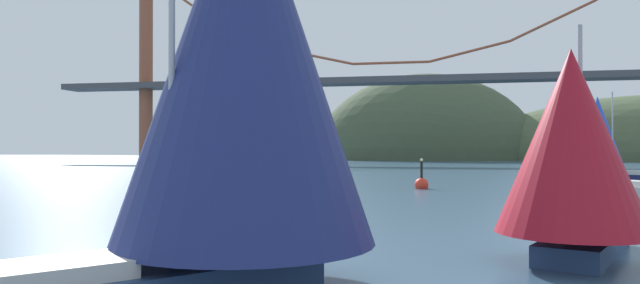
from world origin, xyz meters
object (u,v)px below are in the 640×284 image
at_px(sailboat_crimson_sail, 572,149).
at_px(sailboat_navy_sail, 240,58).
at_px(channel_buoy, 422,184).
at_px(sailboat_blue_spinnaker, 599,135).

bearing_deg(sailboat_crimson_sail, sailboat_navy_sail, -151.14).
xyz_separation_m(sailboat_navy_sail, channel_buoy, (2.97, 33.82, -5.08)).
xyz_separation_m(sailboat_blue_spinnaker, sailboat_crimson_sail, (-10.62, -41.41, -1.07)).
height_order(sailboat_navy_sail, sailboat_crimson_sail, sailboat_navy_sail).
bearing_deg(channel_buoy, sailboat_blue_spinnaker, 37.32).
xyz_separation_m(sailboat_navy_sail, sailboat_blue_spinnaker, (18.90, 45.97, -1.09)).
relative_size(sailboat_blue_spinnaker, sailboat_crimson_sail, 1.12).
height_order(sailboat_navy_sail, sailboat_blue_spinnaker, sailboat_navy_sail).
bearing_deg(channel_buoy, sailboat_navy_sail, -95.02).
bearing_deg(channel_buoy, sailboat_crimson_sail, -79.72).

